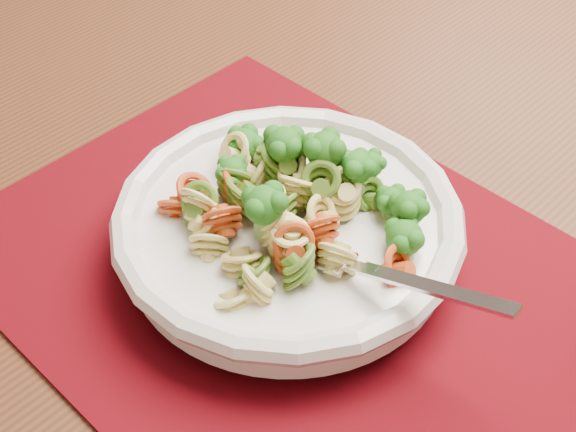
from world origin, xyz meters
The scene contains 5 objects.
dining_table centered at (0.02, -0.75, 0.61)m, with size 1.47×1.09×0.71m.
placemat centered at (-0.02, -0.82, 0.71)m, with size 0.45×0.35×0.00m, color #4C0306.
pasta_bowl centered at (-0.03, -0.81, 0.74)m, with size 0.25×0.25×0.05m.
pasta_broccoli_heap centered at (-0.03, -0.81, 0.76)m, with size 0.22×0.22×0.06m, color tan, non-canonical shape.
fork centered at (0.02, -0.83, 0.76)m, with size 0.19×0.02×0.01m, color silver, non-canonical shape.
Camera 1 is at (0.19, -1.15, 1.15)m, focal length 50.00 mm.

